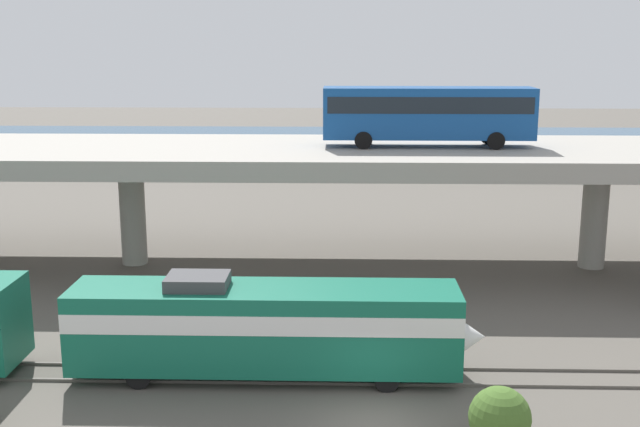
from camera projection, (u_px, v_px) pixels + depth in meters
ground_plane at (374, 425)px, 27.50m from camera, size 260.00×260.00×0.00m
rail_strip_near at (371, 384)px, 30.63m from camera, size 110.00×0.12×0.12m
rail_strip_far at (369, 368)px, 32.15m from camera, size 110.00×0.12×0.12m
train_locomotive at (284, 324)px, 31.02m from camera, size 16.32×3.04×4.18m
highway_overpass at (362, 159)px, 45.63m from camera, size 96.00×11.87×7.10m
transit_bus_on_overpass at (428, 111)px, 45.13m from camera, size 12.00×2.68×3.40m
pier_parking_lot at (354, 164)px, 81.03m from camera, size 69.54×12.87×1.30m
parked_car_0 at (352, 152)px, 79.44m from camera, size 4.08×1.90×1.50m
parked_car_1 at (571, 154)px, 77.78m from camera, size 4.22×1.93×1.50m
parked_car_2 at (633, 147)px, 82.84m from camera, size 4.41×1.89×1.50m
parked_car_3 at (463, 148)px, 82.08m from camera, size 4.53×1.98×1.50m
parked_car_4 at (182, 148)px, 82.19m from camera, size 4.35×1.86×1.50m
harbor_water at (351, 142)px, 103.62m from camera, size 140.00×36.00×0.01m
shrub_right at (500, 417)px, 25.85m from camera, size 2.06×2.06×2.06m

